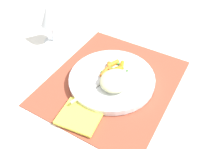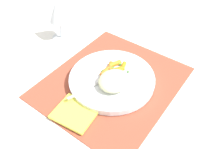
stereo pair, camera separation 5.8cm
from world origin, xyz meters
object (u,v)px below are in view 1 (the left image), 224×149
(carrot_portion, at_px, (113,68))
(napkin, at_px, (80,116))
(plate, at_px, (112,79))
(fork, at_px, (106,80))
(wine_glass, at_px, (49,16))
(rice_mound, at_px, (115,81))

(carrot_portion, relative_size, napkin, 0.81)
(plate, distance_m, napkin, 0.16)
(fork, relative_size, napkin, 1.86)
(carrot_portion, height_order, wine_glass, wine_glass)
(plate, relative_size, napkin, 2.39)
(rice_mound, relative_size, napkin, 0.88)
(rice_mound, bearing_deg, carrot_portion, 35.54)
(carrot_portion, xyz_separation_m, napkin, (-0.19, -0.01, -0.02))
(wine_glass, relative_size, napkin, 1.36)
(wine_glass, height_order, napkin, wine_glass)
(fork, xyz_separation_m, wine_glass, (0.11, 0.30, 0.08))
(carrot_portion, distance_m, fork, 0.06)
(plate, relative_size, fork, 1.28)
(plate, xyz_separation_m, napkin, (-0.16, 0.01, -0.01))
(plate, xyz_separation_m, fork, (-0.02, 0.01, 0.01))
(rice_mound, xyz_separation_m, fork, (-0.00, 0.03, -0.01))
(carrot_portion, xyz_separation_m, fork, (-0.06, -0.01, -0.00))
(rice_mound, height_order, carrot_portion, rice_mound)
(wine_glass, bearing_deg, plate, -105.21)
(fork, bearing_deg, carrot_portion, 7.11)
(plate, height_order, wine_glass, wine_glass)
(wine_glass, bearing_deg, napkin, -129.49)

